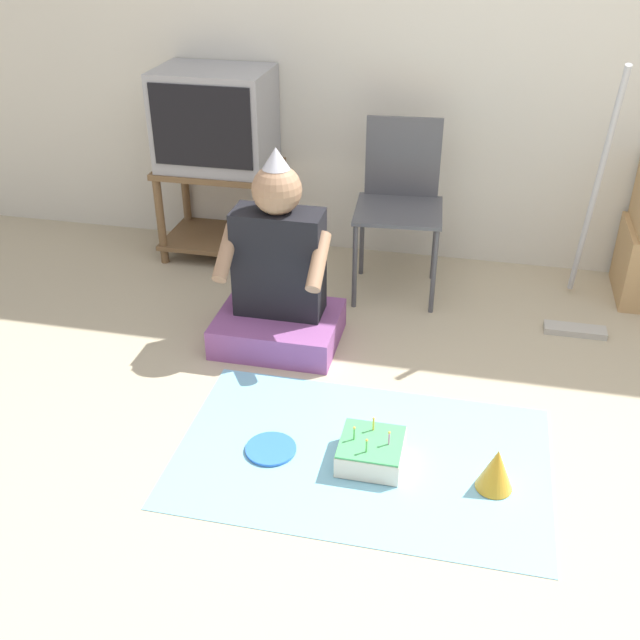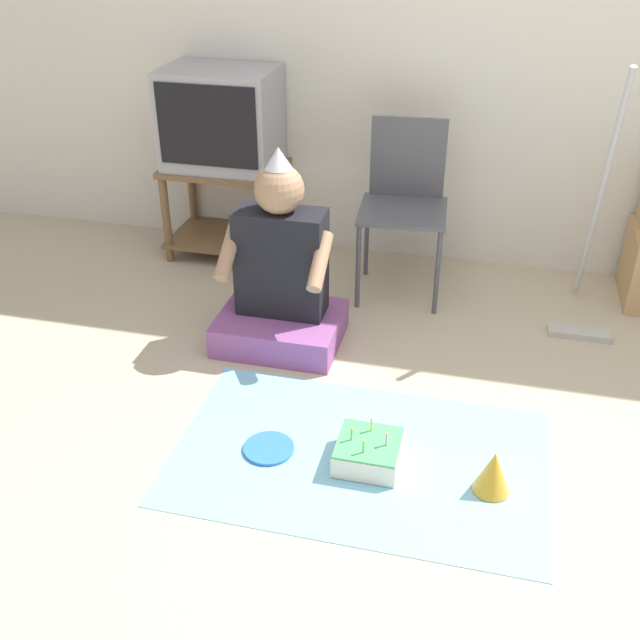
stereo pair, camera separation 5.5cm
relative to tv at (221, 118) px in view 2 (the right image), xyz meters
name	(u,v)px [view 2 (the right image)]	position (x,y,z in m)	size (l,w,h in m)	color
ground_plane	(425,498)	(1.31, -1.70, -0.76)	(16.00, 16.00, 0.00)	tan
wall_back	(494,14)	(1.31, 0.25, 0.51)	(6.40, 0.06, 2.55)	beige
tv_stand	(227,202)	(0.00, 0.00, -0.46)	(0.63, 0.43, 0.51)	brown
tv	(221,118)	(0.00, 0.00, 0.00)	(0.58, 0.42, 0.50)	#99999E
folding_chair	(405,195)	(0.99, -0.17, -0.26)	(0.45, 0.43, 0.85)	#4C4C51
dust_mop	(591,256)	(1.88, -0.36, -0.40)	(0.28, 0.46, 1.21)	#B2ADA3
person_seated	(280,281)	(0.55, -0.83, -0.46)	(0.54, 0.44, 0.90)	#8C4C8C
party_cloth	(359,456)	(1.05, -1.55, -0.76)	(1.35, 0.85, 0.01)	#7FC6E0
birthday_cake	(368,452)	(1.09, -1.57, -0.71)	(0.23, 0.23, 0.15)	#F4E0C6
party_hat_blue	(493,472)	(1.53, -1.61, -0.67)	(0.13, 0.13, 0.16)	gold
paper_plate	(269,448)	(0.72, -1.59, -0.75)	(0.19, 0.19, 0.01)	blue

